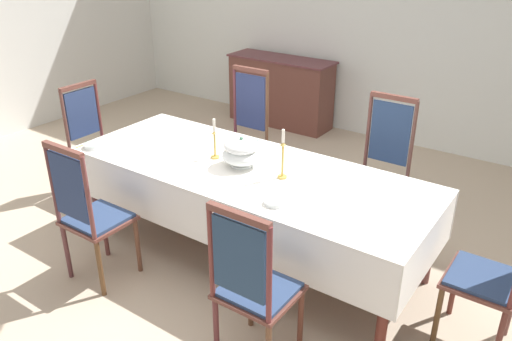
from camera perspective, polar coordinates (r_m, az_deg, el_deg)
The scene contains 18 objects.
ground at distance 4.33m, azimuth -0.80°, elevation -9.11°, with size 8.20×6.09×0.04m, color tan.
dining_table at distance 3.96m, azimuth -0.96°, elevation -0.61°, with size 2.86×1.07×0.77m.
tablecloth at distance 3.97m, azimuth -0.96°, elevation -1.00°, with size 2.88×1.09×0.40m.
chair_south_a at distance 3.89m, azimuth -18.08°, elevation -4.42°, with size 0.44×0.42×1.13m.
chair_north_a at distance 5.09m, azimuth -1.37°, elevation 4.39°, with size 0.44×0.42×1.22m.
chair_south_b at distance 3.02m, azimuth -0.39°, elevation -12.58°, with size 0.44×0.42×1.11m.
chair_north_b at distance 4.46m, azimuth 13.76°, elevation 0.40°, with size 0.44×0.42×1.20m.
chair_head_west at distance 5.21m, azimuth -17.59°, elevation 3.25°, with size 0.42×0.44×1.11m.
chair_head_east at distance 3.42m, azimuth 25.39°, elevation -9.66°, with size 0.42×0.44×1.21m.
soup_tureen at distance 3.91m, azimuth -1.62°, elevation 2.08°, with size 0.30×0.30×0.24m.
candlestick_west at distance 4.06m, azimuth -4.62°, elevation 3.10°, with size 0.07×0.07×0.33m.
candlestick_east at distance 3.70m, azimuth 2.99°, elevation 1.35°, with size 0.07×0.07×0.38m.
bowl_near_left at distance 4.49m, azimuth -17.54°, elevation 2.71°, with size 0.17×0.17×0.04m.
bowl_near_right at distance 4.36m, azimuth -0.66°, elevation 3.18°, with size 0.14×0.14×0.03m.
bowl_far_left at distance 3.41m, azimuth 2.14°, elevation -3.49°, with size 0.15×0.15×0.03m.
spoon_primary at distance 4.60m, azimuth -18.17°, elevation 2.94°, with size 0.03×0.18×0.01m.
spoon_secondary at distance 4.43m, azimuth -1.47°, elevation 3.40°, with size 0.05×0.18×0.01m.
sideboard at distance 6.97m, azimuth 2.75°, elevation 8.80°, with size 1.44×0.48×0.90m.
Camera 1 is at (2.09, -2.90, 2.42)m, focal length 35.95 mm.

